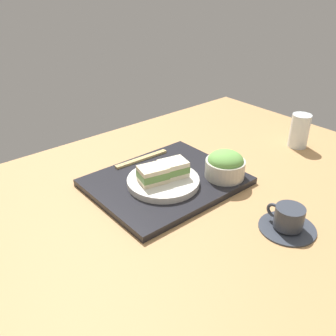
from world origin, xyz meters
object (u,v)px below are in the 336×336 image
at_px(sandwich_near, 173,169).
at_px(sandwich_far, 153,174).
at_px(salad_bowl, 225,165).
at_px(sandwich_plate, 163,181).
at_px(drinking_glass, 299,131).
at_px(coffee_cup, 288,220).
at_px(chopsticks_pair, 142,159).

height_order(sandwich_near, sandwich_far, same).
xyz_separation_m(sandwich_near, sandwich_far, (0.06, -0.01, -0.00)).
xyz_separation_m(sandwich_far, salad_bowl, (-0.19, 0.09, -0.00)).
bearing_deg(salad_bowl, sandwich_plate, -26.53).
xyz_separation_m(sandwich_far, drinking_glass, (-0.56, 0.08, -0.00)).
height_order(sandwich_near, drinking_glass, drinking_glass).
height_order(salad_bowl, coffee_cup, salad_bowl).
bearing_deg(drinking_glass, sandwich_plate, -8.44).
xyz_separation_m(coffee_cup, drinking_glass, (-0.42, -0.24, 0.03)).
height_order(sandwich_far, drinking_glass, drinking_glass).
xyz_separation_m(sandwich_near, chopsticks_pair, (-0.01, -0.16, -0.04)).
relative_size(sandwich_plate, drinking_glass, 1.73).
distance_m(sandwich_plate, coffee_cup, 0.34).
bearing_deg(drinking_glass, coffee_cup, 30.13).
bearing_deg(chopsticks_pair, coffee_cup, 98.80).
distance_m(sandwich_far, coffee_cup, 0.36).
relative_size(sandwich_near, sandwich_far, 1.02).
relative_size(chopsticks_pair, drinking_glass, 1.60).
bearing_deg(sandwich_near, coffee_cup, 104.84).
bearing_deg(salad_bowl, coffee_cup, 79.26).
bearing_deg(chopsticks_pair, drinking_glass, 154.53).
distance_m(salad_bowl, coffee_cup, 0.25).
bearing_deg(sandwich_plate, coffee_cup, 109.59).
xyz_separation_m(salad_bowl, chopsticks_pair, (0.12, -0.23, -0.03)).
bearing_deg(drinking_glass, sandwich_near, -8.31).
bearing_deg(chopsticks_pair, sandwich_far, 64.50).
bearing_deg(sandwich_plate, sandwich_far, -10.44).
bearing_deg(sandwich_near, sandwich_plate, -10.44).
xyz_separation_m(salad_bowl, coffee_cup, (0.05, 0.24, -0.03)).
bearing_deg(coffee_cup, chopsticks_pair, -81.20).
height_order(sandwich_near, coffee_cup, sandwich_near).
xyz_separation_m(sandwich_plate, sandwich_near, (-0.03, 0.01, 0.03)).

